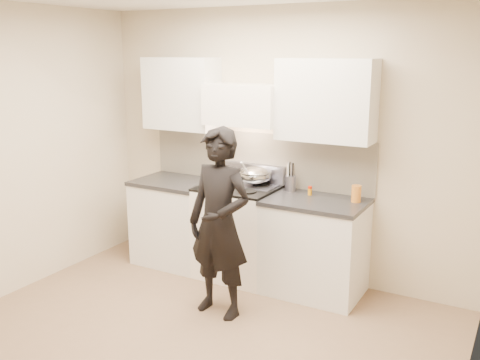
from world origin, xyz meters
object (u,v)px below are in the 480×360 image
(utensil_crock, at_px, (290,182))
(stove, at_px, (238,231))
(wok, at_px, (255,175))
(counter_right, at_px, (315,246))
(person, at_px, (219,223))

(utensil_crock, bearing_deg, stove, -158.92)
(stove, distance_m, wok, 0.60)
(counter_right, bearing_deg, wok, 170.62)
(counter_right, xyz_separation_m, wok, (-0.70, 0.12, 0.59))
(stove, xyz_separation_m, counter_right, (0.83, 0.00, -0.01))
(stove, xyz_separation_m, person, (0.26, -0.80, 0.35))
(wok, distance_m, person, 0.95)
(utensil_crock, distance_m, person, 1.03)
(counter_right, relative_size, person, 0.56)
(wok, xyz_separation_m, person, (0.14, -0.92, -0.22))
(utensil_crock, bearing_deg, person, -102.69)
(counter_right, bearing_deg, person, -125.43)
(counter_right, relative_size, utensil_crock, 3.23)
(person, bearing_deg, wok, 103.40)
(wok, distance_m, utensil_crock, 0.37)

